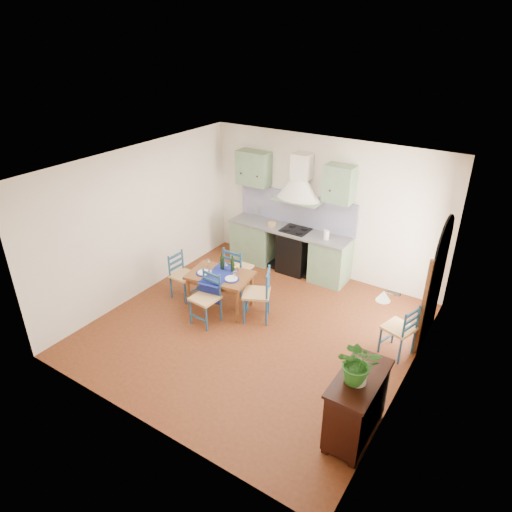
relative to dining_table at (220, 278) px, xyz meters
The scene contains 13 objects.
floor 1.09m from the dining_table, 13.63° to the right, with size 5.00×5.00×0.00m, color #4D2210.
back_wall 2.16m from the dining_table, 78.83° to the left, with size 5.00×0.96×2.80m.
right_wall 3.45m from the dining_table, ahead, with size 0.26×5.00×2.80m.
left_wall 1.81m from the dining_table, behind, with size 0.04×5.00×2.80m, color silver.
ceiling 2.37m from the dining_table, 13.63° to the right, with size 5.00×5.00×0.01m, color white.
dining_table is the anchor object (origin of this frame).
chair_near 0.49m from the dining_table, 83.00° to the right, with size 0.46×0.46×0.92m.
chair_far 0.65m from the dining_table, 96.82° to the left, with size 0.45×0.45×0.95m.
chair_left 0.84m from the dining_table, behind, with size 0.43×0.43×0.88m.
chair_right 0.77m from the dining_table, ahead, with size 0.60×0.60×0.97m.
chair_spare 3.15m from the dining_table, ahead, with size 0.53×0.53×0.90m.
sideboard 3.44m from the dining_table, 24.12° to the right, with size 0.50×1.05×0.94m.
potted_plant 3.52m from the dining_table, 25.60° to the right, with size 0.49×0.42×0.54m, color #286A20.
Camera 1 is at (3.49, -5.32, 4.64)m, focal length 32.00 mm.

